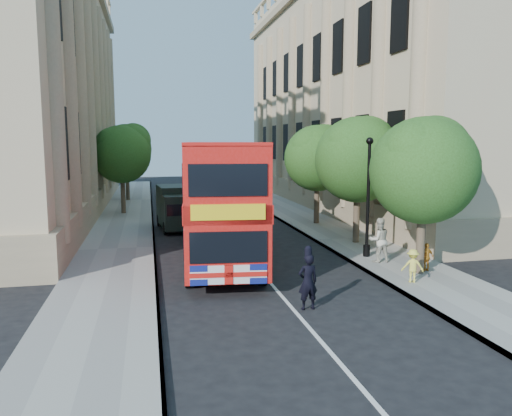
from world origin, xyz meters
TOP-DOWN VIEW (x-y plane):
  - ground at (0.00, 0.00)m, footprint 120.00×120.00m
  - pavement_right at (5.75, 10.00)m, footprint 3.50×80.00m
  - pavement_left at (-5.75, 10.00)m, footprint 3.50×80.00m
  - building_right at (13.80, 24.00)m, footprint 12.00×38.00m
  - building_left at (-13.80, 24.00)m, footprint 12.00×38.00m
  - tree_right_near at (5.84, 3.03)m, footprint 4.00×4.00m
  - tree_right_mid at (5.84, 9.03)m, footprint 4.20×4.20m
  - tree_right_far at (5.84, 15.03)m, footprint 4.00×4.00m
  - tree_left_far at (-5.96, 22.03)m, footprint 4.00×4.00m
  - tree_left_back at (-5.96, 30.03)m, footprint 4.20×4.20m
  - lamp_post at (5.00, 6.00)m, footprint 0.32×0.32m
  - double_decker_bus at (-1.24, 6.97)m, footprint 3.90×10.99m
  - box_van at (-2.72, 15.16)m, footprint 2.19×4.53m
  - police_constable at (0.43, 0.24)m, footprint 0.66×0.47m
  - woman_pedestrian at (5.06, 4.96)m, footprint 0.91×0.72m
  - child_a at (6.20, 3.19)m, footprint 0.69×0.41m
  - child_b at (4.87, 1.90)m, footprint 0.87×0.66m

SIDE VIEW (x-z plane):
  - ground at x=0.00m, z-range 0.00..0.00m
  - pavement_right at x=5.75m, z-range 0.00..0.12m
  - pavement_left at x=-5.75m, z-range 0.00..0.12m
  - child_a at x=6.20m, z-range 0.12..1.22m
  - child_b at x=4.87m, z-range 0.12..1.31m
  - police_constable at x=0.43m, z-range 0.00..1.73m
  - woman_pedestrian at x=5.06m, z-range 0.12..1.97m
  - box_van at x=-2.72m, z-range -0.03..2.48m
  - lamp_post at x=5.00m, z-range -0.07..5.09m
  - double_decker_bus at x=-1.24m, z-range 0.26..5.24m
  - tree_right_near at x=5.84m, z-range 1.21..7.29m
  - tree_right_far at x=5.84m, z-range 1.24..7.39m
  - tree_left_far at x=-5.96m, z-range 1.30..7.59m
  - tree_right_mid at x=5.84m, z-range 1.26..7.63m
  - tree_left_back at x=-5.96m, z-range 1.38..8.03m
  - building_right at x=13.80m, z-range 0.00..18.00m
  - building_left at x=-13.80m, z-range 0.00..18.00m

